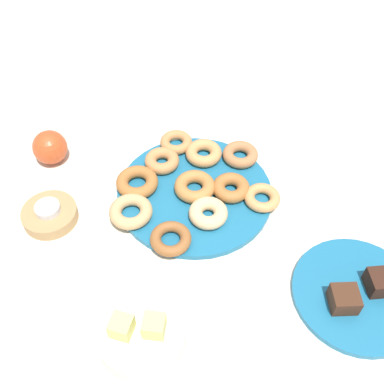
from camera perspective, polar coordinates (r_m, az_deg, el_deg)
ground_plane at (r=1.02m, az=0.33°, el=-0.34°), size 2.40×2.40×0.00m
donut_plate at (r=1.02m, az=0.34°, el=-0.10°), size 0.34×0.34×0.01m
donut_0 at (r=1.02m, az=-6.85°, el=1.22°), size 0.13×0.13×0.03m
donut_1 at (r=0.92m, az=-2.67°, el=-5.83°), size 0.11×0.11×0.02m
donut_2 at (r=0.96m, az=2.04°, el=-2.64°), size 0.10×0.10×0.03m
donut_3 at (r=1.08m, az=6.04°, el=4.66°), size 0.11×0.11×0.03m
donut_4 at (r=1.06m, az=-3.76°, el=3.91°), size 0.10×0.10×0.03m
donut_5 at (r=1.00m, az=8.77°, el=-0.53°), size 0.08×0.08×0.02m
donut_6 at (r=1.08m, az=1.36°, el=4.89°), size 0.09×0.09×0.03m
donut_7 at (r=1.00m, az=4.88°, el=0.53°), size 0.10×0.10×0.03m
donut_8 at (r=1.00m, az=0.14°, el=0.69°), size 0.10×0.10×0.03m
donut_9 at (r=0.97m, az=-7.63°, el=-2.42°), size 0.11×0.11×0.03m
donut_10 at (r=1.11m, az=-1.98°, el=6.22°), size 0.10×0.10×0.02m
cake_plate at (r=0.93m, az=19.88°, el=-11.86°), size 0.24×0.24×0.01m
brownie_near at (r=0.93m, az=22.47°, el=-10.34°), size 0.06×0.06×0.04m
brownie_far at (r=0.89m, az=18.43°, el=-12.54°), size 0.06×0.06×0.04m
candle_holder at (r=1.02m, az=-17.28°, el=-2.72°), size 0.12×0.12×0.03m
tealight at (r=1.00m, az=-17.55°, el=-1.97°), size 0.05×0.05×0.01m
fruit_bowl at (r=0.83m, az=-6.31°, el=-17.08°), size 0.16×0.16×0.04m
melon_chunk_left at (r=0.79m, az=-4.57°, el=-16.32°), size 0.04×0.04×0.04m
melon_chunk_right at (r=0.80m, az=-8.79°, el=-16.22°), size 0.04×0.04×0.04m
apple at (r=1.12m, az=-17.28°, el=5.34°), size 0.08×0.08×0.08m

